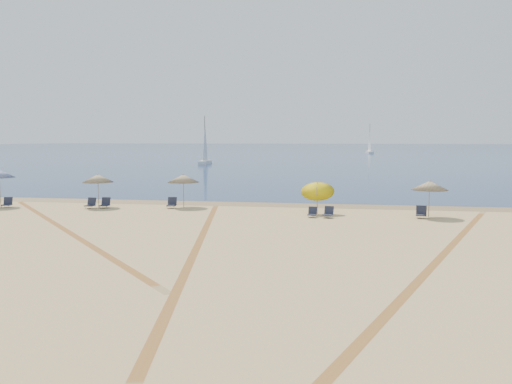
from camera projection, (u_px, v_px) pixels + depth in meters
ground at (138, 310)px, 14.80m from camera, size 160.00×160.00×0.00m
ocean at (332, 149)px, 235.55m from camera, size 500.00×500.00×0.00m
wet_sand at (265, 204)px, 38.35m from camera, size 500.00×500.00×0.00m
umbrella_1 at (98, 178)px, 36.53m from camera, size 2.14×2.14×2.35m
umbrella_2 at (183, 178)px, 36.60m from camera, size 2.20×2.20×2.34m
umbrella_3 at (318, 188)px, 33.30m from camera, size 2.11×2.12×2.43m
umbrella_4 at (430, 185)px, 31.86m from camera, size 2.19×2.19×2.28m
chair_1 at (7, 203)px, 36.57m from camera, size 0.73×0.80×0.70m
chair_2 at (91, 204)px, 36.17m from camera, size 0.61×0.71×0.72m
chair_3 at (105, 203)px, 36.22m from camera, size 0.65×0.74×0.73m
chair_4 at (172, 203)px, 36.24m from camera, size 0.69×0.78×0.74m
chair_5 at (312, 213)px, 32.08m from camera, size 0.58×0.66×0.63m
chair_6 at (328, 213)px, 31.89m from camera, size 0.72×0.79×0.68m
chair_7 at (421, 213)px, 31.72m from camera, size 0.71×0.80×0.74m
sailboat_0 at (205, 150)px, 96.74m from camera, size 1.90×6.00×8.81m
sailboat_1 at (370, 145)px, 163.14m from camera, size 2.46×6.29×9.12m
tire_tracks at (218, 241)px, 24.70m from camera, size 57.38×42.09×0.00m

